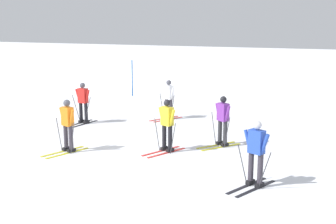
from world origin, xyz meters
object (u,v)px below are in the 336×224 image
object	(u,v)px
skier_blue	(256,152)
skier_purple	(223,119)
skier_red	(83,102)
skier_white	(169,98)
skier_orange	(68,124)
trail_marker_pole	(132,78)
skier_yellow	(167,124)

from	to	relation	value
skier_blue	skier_purple	bearing A→B (deg)	122.11
skier_red	skier_white	bearing A→B (deg)	40.38
skier_purple	skier_red	distance (m)	6.35
skier_orange	skier_blue	bearing A→B (deg)	-2.72
skier_purple	skier_red	bearing A→B (deg)	174.01
trail_marker_pole	skier_white	bearing A→B (deg)	-44.85
skier_white	skier_yellow	xyz separation A→B (m)	(2.15, -4.45, -0.00)
skier_blue	skier_yellow	world-z (taller)	same
skier_red	trail_marker_pole	size ratio (longest dim) A/B	0.82
skier_white	skier_orange	bearing A→B (deg)	-96.65
skier_blue	skier_red	bearing A→B (deg)	155.28
skier_white	skier_orange	size ratio (longest dim) A/B	1.00
skier_white	skier_orange	distance (m)	5.94
skier_white	skier_yellow	size ratio (longest dim) A/B	1.00
skier_orange	skier_purple	bearing A→B (deg)	34.18
skier_white	skier_red	world-z (taller)	same
skier_yellow	skier_red	bearing A→B (deg)	157.12
skier_orange	trail_marker_pole	bearing A→B (deg)	110.53
skier_purple	skier_white	xyz separation A→B (m)	(-3.53, 3.03, 0.00)
skier_white	skier_blue	distance (m)	8.29
skier_red	skier_purple	bearing A→B (deg)	-5.99
skier_purple	skier_yellow	size ratio (longest dim) A/B	1.00
skier_purple	skier_white	size ratio (longest dim) A/B	1.00
skier_purple	skier_blue	world-z (taller)	same
skier_yellow	skier_orange	xyz separation A→B (m)	(-2.84, -1.44, 0.00)
skier_purple	skier_red	size ratio (longest dim) A/B	1.00
skier_purple	skier_yellow	distance (m)	1.98
trail_marker_pole	skier_orange	bearing A→B (deg)	-69.47
skier_white	skier_yellow	distance (m)	4.95
skier_white	skier_yellow	bearing A→B (deg)	-64.23
skier_yellow	skier_orange	distance (m)	3.19
skier_purple	skier_blue	xyz separation A→B (m)	(1.98, -3.16, -0.00)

